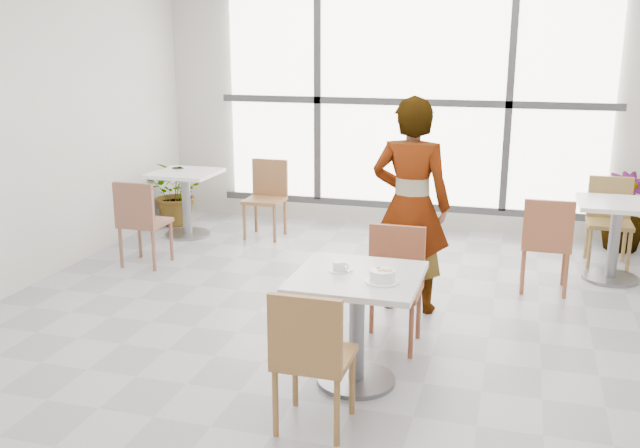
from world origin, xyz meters
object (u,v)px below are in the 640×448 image
(chair_far, at_px, (394,278))
(chair_near, at_px, (311,352))
(main_table, at_px, (357,308))
(person, at_px, (411,206))
(bg_table_right, at_px, (615,230))
(plant_left, at_px, (178,193))
(bg_chair_left_far, at_px, (267,193))
(bg_chair_right_far, at_px, (609,215))
(coffee_cup, at_px, (339,267))
(plant_right, at_px, (624,212))
(oatmeal_bowl, at_px, (382,276))
(bg_chair_right_near, at_px, (547,239))
(bg_table_left, at_px, (186,194))
(bg_chair_left_near, at_px, (140,218))

(chair_far, bearing_deg, chair_near, -99.03)
(main_table, distance_m, person, 1.46)
(bg_table_right, bearing_deg, plant_left, 171.63)
(bg_chair_left_far, bearing_deg, bg_table_right, -8.63)
(main_table, distance_m, bg_chair_right_far, 3.68)
(bg_chair_right_far, bearing_deg, chair_far, -124.96)
(coffee_cup, xyz_separation_m, plant_right, (2.17, 3.71, -0.36))
(person, bearing_deg, oatmeal_bowl, 95.05)
(coffee_cup, relative_size, plant_left, 0.20)
(bg_chair_right_near, bearing_deg, bg_table_right, -138.22)
(bg_chair_right_far, xyz_separation_m, plant_right, (0.21, 0.54, -0.08))
(bg_chair_left_far, bearing_deg, coffee_cup, -62.24)
(person, distance_m, bg_table_left, 3.23)
(bg_chair_left_far, relative_size, plant_left, 1.10)
(bg_chair_right_far, bearing_deg, chair_near, -116.81)
(chair_near, distance_m, bg_chair_right_far, 4.32)
(chair_near, distance_m, plant_left, 4.98)
(bg_table_left, xyz_separation_m, bg_chair_left_far, (0.88, 0.27, 0.01))
(bg_table_right, bearing_deg, person, -143.85)
(bg_table_left, bearing_deg, plant_left, 127.09)
(chair_near, bearing_deg, bg_chair_left_near, -44.58)
(plant_right, bearing_deg, main_table, -118.71)
(chair_far, distance_m, plant_right, 3.59)
(bg_table_left, bearing_deg, oatmeal_bowl, -46.79)
(chair_near, relative_size, chair_far, 1.00)
(chair_far, xyz_separation_m, person, (0.01, 0.69, 0.39))
(chair_far, distance_m, coffee_cup, 0.78)
(oatmeal_bowl, relative_size, bg_table_right, 0.28)
(bg_chair_right_near, bearing_deg, bg_chair_right_far, -119.91)
(bg_chair_left_near, height_order, plant_right, bg_chair_left_near)
(main_table, relative_size, oatmeal_bowl, 3.81)
(chair_far, distance_m, bg_chair_right_far, 3.02)
(bg_chair_right_near, height_order, plant_right, bg_chair_right_near)
(person, relative_size, bg_chair_left_far, 2.04)
(person, distance_m, plant_right, 3.06)
(bg_chair_right_far, bearing_deg, plant_left, 177.76)
(chair_far, relative_size, bg_chair_left_near, 1.00)
(chair_far, bearing_deg, plant_left, 139.57)
(bg_table_right, bearing_deg, bg_chair_left_far, 171.37)
(main_table, height_order, plant_left, plant_left)
(coffee_cup, height_order, bg_chair_left_far, bg_chair_left_far)
(oatmeal_bowl, relative_size, bg_chair_right_far, 0.24)
(person, distance_m, bg_chair_right_near, 1.36)
(bg_chair_left_far, distance_m, plant_right, 3.89)
(chair_near, height_order, bg_chair_left_far, same)
(oatmeal_bowl, relative_size, plant_right, 0.25)
(person, xyz_separation_m, bg_chair_left_far, (-1.92, 1.81, -0.39))
(bg_chair_left_near, bearing_deg, chair_far, 158.44)
(bg_chair_left_near, bearing_deg, bg_chair_right_near, -175.19)
(chair_near, relative_size, bg_chair_right_far, 1.00)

